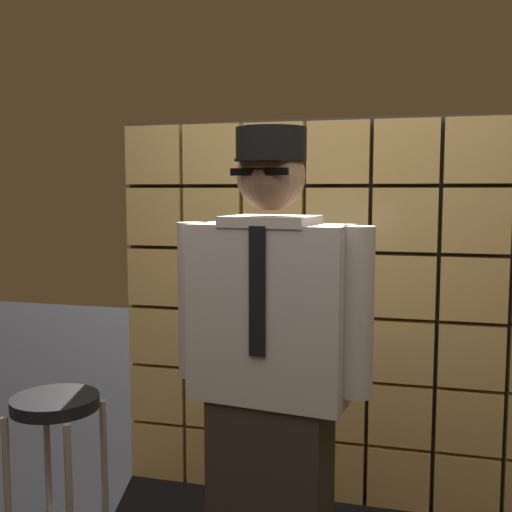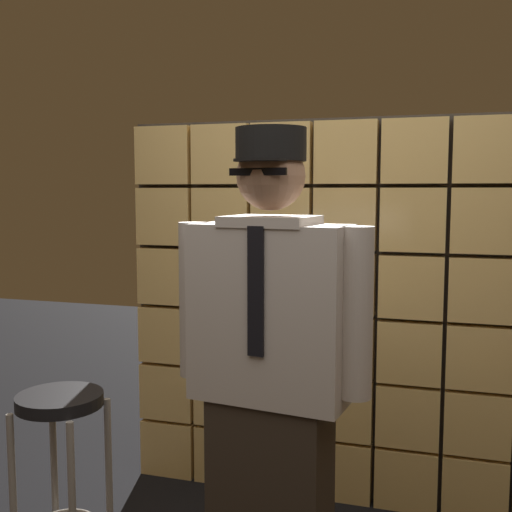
% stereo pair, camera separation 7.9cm
% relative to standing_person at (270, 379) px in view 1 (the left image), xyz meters
% --- Properties ---
extents(glass_block_wall, '(2.30, 0.10, 1.97)m').
position_rel_standing_person_xyz_m(glass_block_wall, '(0.09, 1.04, 0.03)').
color(glass_block_wall, '#F2C672').
rests_on(glass_block_wall, ground).
extents(standing_person, '(0.72, 0.34, 1.80)m').
position_rel_standing_person_xyz_m(standing_person, '(0.00, 0.00, 0.00)').
color(standing_person, '#382D23').
rests_on(standing_person, ground).
extents(bar_stool, '(0.34, 0.34, 0.79)m').
position_rel_standing_person_xyz_m(bar_stool, '(-0.87, 0.02, -0.35)').
color(bar_stool, black).
rests_on(bar_stool, ground).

